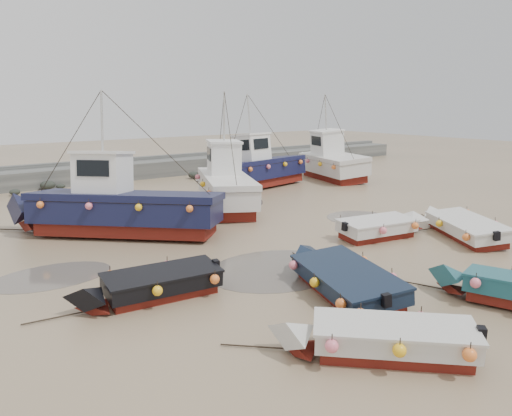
# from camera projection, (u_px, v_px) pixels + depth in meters

# --- Properties ---
(ground) EXTENTS (120.00, 120.00, 0.00)m
(ground) POSITION_uv_depth(u_px,v_px,m) (322.00, 249.00, 19.83)
(ground) COLOR #987D60
(ground) RESTS_ON ground
(seawall) EXTENTS (60.00, 4.92, 1.50)m
(seawall) POSITION_uv_depth(u_px,v_px,m) (114.00, 172.00, 36.92)
(seawall) COLOR slate
(seawall) RESTS_ON ground
(puddle_a) EXTENTS (5.14, 5.14, 0.01)m
(puddle_a) POSITION_uv_depth(u_px,v_px,m) (276.00, 269.00, 17.42)
(puddle_a) COLOR #574F46
(puddle_a) RESTS_ON ground
(puddle_b) EXTENTS (3.36, 3.36, 0.01)m
(puddle_b) POSITION_uv_depth(u_px,v_px,m) (361.00, 218.00, 24.98)
(puddle_b) COLOR #574F46
(puddle_b) RESTS_ON ground
(puddle_c) EXTENTS (4.01, 4.01, 0.01)m
(puddle_c) POSITION_uv_depth(u_px,v_px,m) (51.00, 276.00, 16.71)
(puddle_c) COLOR #574F46
(puddle_c) RESTS_ON ground
(puddle_d) EXTENTS (6.81, 6.81, 0.01)m
(puddle_d) POSITION_uv_depth(u_px,v_px,m) (204.00, 202.00, 29.01)
(puddle_d) COLOR #574F46
(puddle_d) RESTS_ON ground
(dinghy_0) EXTENTS (4.66, 4.60, 1.43)m
(dinghy_0) POSITION_uv_depth(u_px,v_px,m) (378.00, 335.00, 11.37)
(dinghy_0) COLOR maroon
(dinghy_0) RESTS_ON ground
(dinghy_1) EXTENTS (3.46, 6.51, 1.43)m
(dinghy_1) POSITION_uv_depth(u_px,v_px,m) (342.00, 275.00, 15.32)
(dinghy_1) COLOR maroon
(dinghy_1) RESTS_ON ground
(dinghy_3) EXTENTS (4.11, 6.13, 1.43)m
(dinghy_3) POSITION_uv_depth(u_px,v_px,m) (463.00, 224.00, 21.59)
(dinghy_3) COLOR maroon
(dinghy_3) RESTS_ON ground
(dinghy_4) EXTENTS (5.73, 2.13, 1.43)m
(dinghy_4) POSITION_uv_depth(u_px,v_px,m) (150.00, 282.00, 14.67)
(dinghy_4) COLOR maroon
(dinghy_4) RESTS_ON ground
(dinghy_5) EXTENTS (5.60, 2.47, 1.43)m
(dinghy_5) POSITION_uv_depth(u_px,v_px,m) (383.00, 225.00, 21.44)
(dinghy_5) COLOR maroon
(dinghy_5) RESTS_ON ground
(cabin_boat_0) EXTENTS (9.17, 8.89, 6.22)m
(cabin_boat_0) POSITION_uv_depth(u_px,v_px,m) (113.00, 205.00, 21.74)
(cabin_boat_0) COLOR maroon
(cabin_boat_0) RESTS_ON ground
(cabin_boat_1) EXTENTS (5.49, 9.58, 6.22)m
(cabin_boat_1) POSITION_uv_depth(u_px,v_px,m) (224.00, 183.00, 27.30)
(cabin_boat_1) COLOR maroon
(cabin_boat_1) RESTS_ON ground
(cabin_boat_2) EXTENTS (9.89, 3.93, 6.22)m
(cabin_boat_2) POSITION_uv_depth(u_px,v_px,m) (258.00, 168.00, 33.61)
(cabin_boat_2) COLOR maroon
(cabin_boat_2) RESTS_ON ground
(cabin_boat_3) EXTENTS (4.49, 9.28, 6.22)m
(cabin_boat_3) POSITION_uv_depth(u_px,v_px,m) (330.00, 160.00, 37.54)
(cabin_boat_3) COLOR maroon
(cabin_boat_3) RESTS_ON ground
(person) EXTENTS (0.70, 0.48, 1.86)m
(person) POSITION_uv_depth(u_px,v_px,m) (141.00, 235.00, 21.92)
(person) COLOR #182339
(person) RESTS_ON ground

